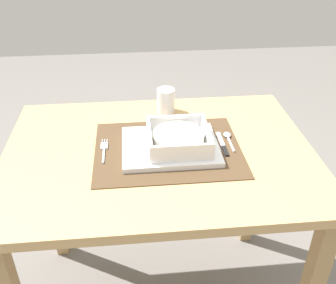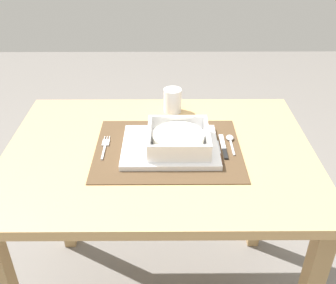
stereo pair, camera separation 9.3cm
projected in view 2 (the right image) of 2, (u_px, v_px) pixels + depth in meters
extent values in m
cube|color=tan|center=(159.00, 153.00, 1.22)|extent=(0.96, 0.70, 0.03)
cube|color=#A48252|center=(61.00, 185.00, 1.67)|extent=(0.05, 0.05, 0.70)
cube|color=#A48252|center=(261.00, 184.00, 1.67)|extent=(0.05, 0.05, 0.70)
cube|color=#4C3823|center=(168.00, 150.00, 1.21)|extent=(0.45, 0.35, 0.00)
cube|color=white|center=(170.00, 147.00, 1.20)|extent=(0.29, 0.24, 0.02)
cube|color=white|center=(178.00, 144.00, 1.19)|extent=(0.18, 0.18, 0.01)
cube|color=white|center=(149.00, 137.00, 1.18)|extent=(0.01, 0.18, 0.05)
cube|color=white|center=(207.00, 136.00, 1.18)|extent=(0.01, 0.18, 0.05)
cube|color=white|center=(179.00, 153.00, 1.10)|extent=(0.16, 0.01, 0.05)
cube|color=white|center=(178.00, 122.00, 1.25)|extent=(0.16, 0.01, 0.05)
cylinder|color=silver|center=(178.00, 138.00, 1.18)|extent=(0.16, 0.16, 0.03)
cube|color=silver|center=(103.00, 152.00, 1.19)|extent=(0.01, 0.08, 0.00)
cube|color=silver|center=(106.00, 143.00, 1.23)|extent=(0.02, 0.04, 0.00)
cylinder|color=silver|center=(105.00, 138.00, 1.26)|extent=(0.00, 0.02, 0.00)
cylinder|color=silver|center=(107.00, 138.00, 1.26)|extent=(0.00, 0.02, 0.00)
cylinder|color=silver|center=(109.00, 138.00, 1.26)|extent=(0.00, 0.02, 0.00)
cube|color=silver|center=(232.00, 148.00, 1.21)|extent=(0.01, 0.08, 0.00)
ellipsoid|color=silver|center=(230.00, 138.00, 1.25)|extent=(0.02, 0.03, 0.01)
cube|color=black|center=(225.00, 154.00, 1.18)|extent=(0.01, 0.05, 0.01)
cube|color=silver|center=(222.00, 142.00, 1.24)|extent=(0.01, 0.08, 0.00)
cube|color=#59331E|center=(220.00, 159.00, 1.15)|extent=(0.01, 0.05, 0.01)
cube|color=silver|center=(217.00, 147.00, 1.21)|extent=(0.01, 0.08, 0.00)
cylinder|color=white|center=(173.00, 101.00, 1.40)|extent=(0.06, 0.06, 0.09)
cylinder|color=maroon|center=(173.00, 105.00, 1.41)|extent=(0.05, 0.05, 0.05)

